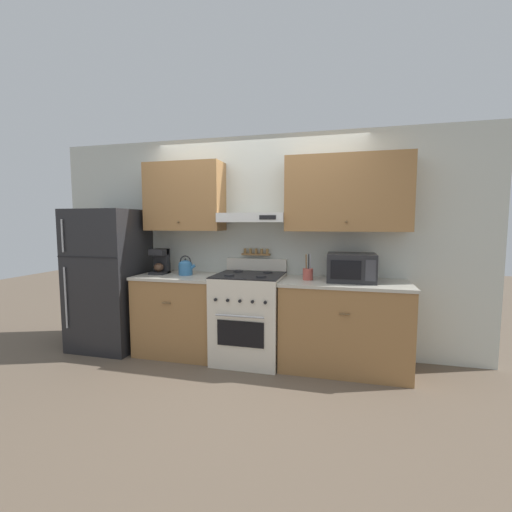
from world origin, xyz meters
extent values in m
plane|color=brown|center=(0.00, 0.00, 0.00)|extent=(16.00, 16.00, 0.00)
cube|color=silver|center=(0.00, 0.72, 1.27)|extent=(5.20, 0.08, 2.55)
cube|color=olive|center=(-0.85, 0.51, 1.84)|extent=(0.94, 0.33, 0.80)
sphere|color=brown|center=(-0.85, 0.33, 1.54)|extent=(0.02, 0.02, 0.02)
cube|color=olive|center=(1.03, 0.51, 1.84)|extent=(1.29, 0.33, 0.80)
sphere|color=brown|center=(1.03, 0.33, 1.54)|extent=(0.02, 0.02, 0.02)
cube|color=silver|center=(0.00, 0.49, 1.59)|extent=(0.76, 0.37, 0.10)
cube|color=black|center=(0.21, 0.30, 1.59)|extent=(0.18, 0.01, 0.05)
cube|color=olive|center=(0.00, 0.64, 1.16)|extent=(0.34, 0.07, 0.02)
cylinder|color=olive|center=(-0.14, 0.64, 1.20)|extent=(0.03, 0.03, 0.06)
cylinder|color=olive|center=(-0.07, 0.64, 1.20)|extent=(0.03, 0.03, 0.06)
cylinder|color=olive|center=(0.00, 0.64, 1.20)|extent=(0.03, 0.03, 0.06)
cylinder|color=olive|center=(0.07, 0.64, 1.20)|extent=(0.03, 0.03, 0.06)
cylinder|color=olive|center=(0.14, 0.64, 1.20)|extent=(0.03, 0.03, 0.06)
cube|color=olive|center=(-0.85, 0.35, 0.45)|extent=(0.94, 0.66, 0.89)
cube|color=#B7B2A3|center=(-0.85, 0.35, 0.91)|extent=(0.96, 0.68, 0.03)
cylinder|color=brown|center=(-0.85, 0.01, 0.67)|extent=(0.10, 0.01, 0.01)
cube|color=olive|center=(1.03, 0.35, 0.45)|extent=(1.29, 0.66, 0.89)
cube|color=#B7B2A3|center=(1.03, 0.35, 0.91)|extent=(1.32, 0.68, 0.03)
cylinder|color=brown|center=(1.03, 0.01, 0.67)|extent=(0.10, 0.01, 0.01)
cube|color=beige|center=(0.00, 0.32, 0.48)|extent=(0.73, 0.68, 0.96)
cube|color=black|center=(0.00, -0.02, 0.40)|extent=(0.50, 0.01, 0.27)
cylinder|color=#ADAFB5|center=(0.00, -0.05, 0.59)|extent=(0.51, 0.02, 0.02)
cube|color=black|center=(0.00, 0.32, 0.96)|extent=(0.73, 0.68, 0.01)
cylinder|color=#232326|center=(-0.18, 0.16, 0.98)|extent=(0.11, 0.11, 0.02)
cylinder|color=#232326|center=(0.18, 0.16, 0.98)|extent=(0.11, 0.11, 0.02)
cylinder|color=#232326|center=(-0.18, 0.49, 0.98)|extent=(0.11, 0.11, 0.02)
cylinder|color=#232326|center=(0.18, 0.49, 0.98)|extent=(0.11, 0.11, 0.02)
cylinder|color=black|center=(-0.26, -0.03, 0.75)|extent=(0.03, 0.02, 0.03)
cylinder|color=black|center=(-0.13, -0.03, 0.75)|extent=(0.03, 0.02, 0.03)
cylinder|color=black|center=(0.00, -0.03, 0.75)|extent=(0.03, 0.02, 0.03)
cylinder|color=black|center=(0.13, -0.03, 0.75)|extent=(0.03, 0.02, 0.03)
cylinder|color=black|center=(0.26, -0.03, 0.75)|extent=(0.03, 0.02, 0.03)
cube|color=beige|center=(0.00, 0.65, 1.04)|extent=(0.73, 0.04, 0.14)
cube|color=#232326|center=(-1.78, 0.30, 0.85)|extent=(0.79, 0.72, 1.69)
cube|color=black|center=(-1.78, -0.06, 1.15)|extent=(0.79, 0.01, 0.01)
cylinder|color=#ADAFB5|center=(-2.08, -0.08, 1.39)|extent=(0.02, 0.02, 0.37)
cylinder|color=#ADAFB5|center=(-2.08, -0.08, 0.68)|extent=(0.02, 0.02, 0.71)
cylinder|color=teal|center=(-0.78, 0.36, 0.99)|extent=(0.16, 0.16, 0.13)
ellipsoid|color=teal|center=(-0.78, 0.36, 1.06)|extent=(0.15, 0.15, 0.08)
sphere|color=black|center=(-0.78, 0.36, 1.11)|extent=(0.02, 0.02, 0.02)
cylinder|color=teal|center=(-0.70, 0.36, 1.01)|extent=(0.10, 0.04, 0.08)
torus|color=black|center=(-0.78, 0.36, 1.08)|extent=(0.14, 0.01, 0.14)
cube|color=black|center=(-1.12, 0.36, 0.94)|extent=(0.18, 0.21, 0.03)
cube|color=black|center=(-1.12, 0.42, 1.08)|extent=(0.18, 0.08, 0.30)
cube|color=black|center=(-1.12, 0.35, 1.19)|extent=(0.18, 0.17, 0.07)
ellipsoid|color=#4C3323|center=(-1.12, 0.34, 1.01)|extent=(0.12, 0.12, 0.10)
cube|color=#232326|center=(1.09, 0.38, 1.07)|extent=(0.49, 0.40, 0.29)
cube|color=black|center=(1.03, 0.17, 1.07)|extent=(0.29, 0.01, 0.19)
cube|color=#38383D|center=(1.26, 0.17, 1.07)|extent=(0.10, 0.01, 0.21)
cylinder|color=#B24C42|center=(0.64, 0.36, 0.99)|extent=(0.11, 0.11, 0.12)
cylinder|color=olive|center=(0.62, 0.35, 1.12)|extent=(0.01, 0.05, 0.16)
cylinder|color=#28282B|center=(0.65, 0.36, 1.12)|extent=(0.01, 0.04, 0.16)
cylinder|color=#B2B2B7|center=(0.66, 0.37, 1.12)|extent=(0.01, 0.03, 0.16)
camera|label=1|loc=(0.99, -3.28, 1.53)|focal=24.00mm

